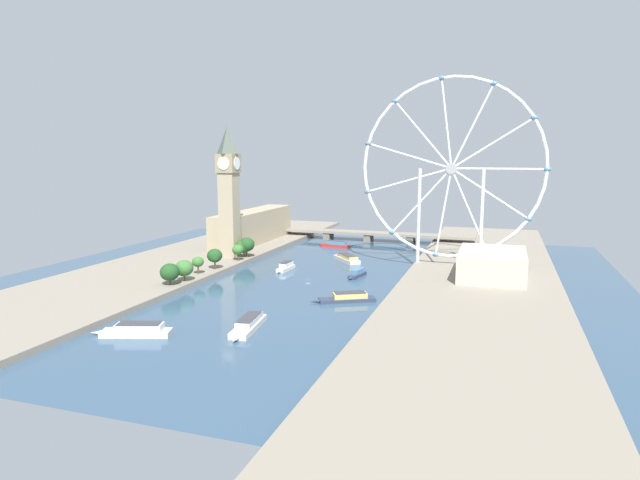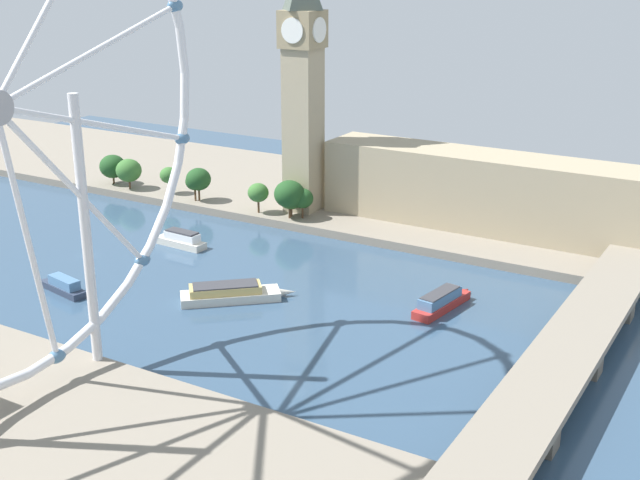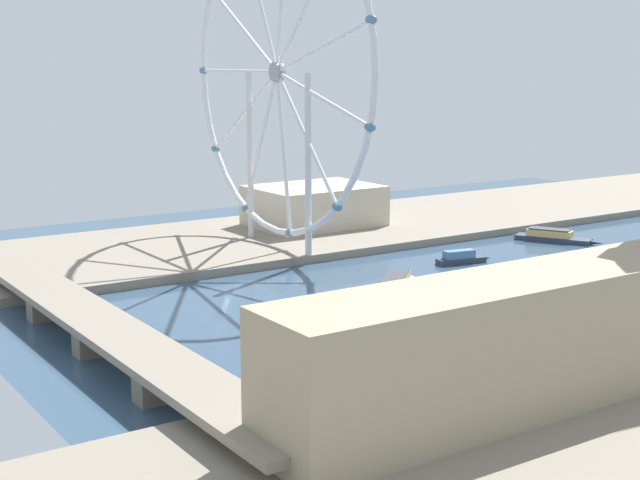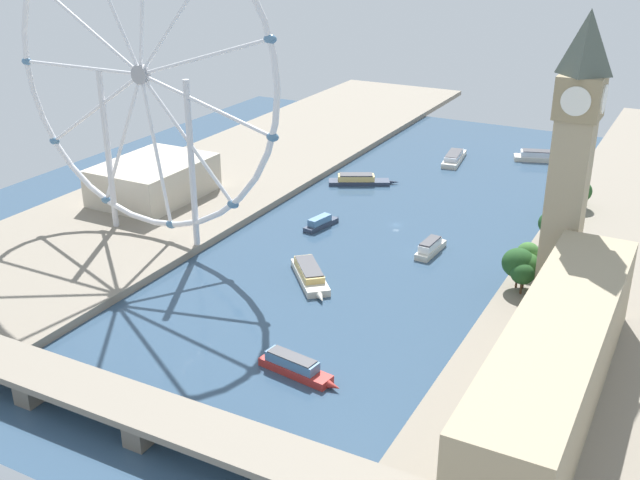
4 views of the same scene
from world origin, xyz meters
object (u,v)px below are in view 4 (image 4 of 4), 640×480
(tour_boat_2, at_px, (310,275))
(tour_boat_6, at_px, (542,157))
(tour_boat_5, at_px, (359,180))
(clock_tower, at_px, (572,156))
(river_bridge, at_px, (149,414))
(riverside_hall, at_px, (154,180))
(tour_boat_4, at_px, (431,247))
(parliament_block, at_px, (555,363))
(tour_boat_1, at_px, (296,367))
(ferris_wheel, at_px, (141,76))
(tour_boat_3, at_px, (454,157))
(tour_boat_0, at_px, (321,223))

(tour_boat_2, relative_size, tour_boat_6, 0.84)
(tour_boat_2, height_order, tour_boat_5, tour_boat_2)
(clock_tower, bearing_deg, river_bridge, 58.62)
(riverside_hall, xyz_separation_m, tour_boat_4, (-130.96, -6.19, -8.96))
(parliament_block, bearing_deg, tour_boat_5, -49.78)
(tour_boat_1, relative_size, tour_boat_4, 1.20)
(parliament_block, xyz_separation_m, tour_boat_6, (53.72, -228.26, -14.04))
(riverside_hall, distance_m, tour_boat_6, 205.76)
(clock_tower, xyz_separation_m, tour_boat_5, (111.30, -80.74, -49.55))
(clock_tower, height_order, tour_boat_1, clock_tower)
(ferris_wheel, bearing_deg, tour_boat_1, 149.51)
(tour_boat_3, xyz_separation_m, tour_boat_5, (29.23, 58.18, -0.13))
(tour_boat_4, relative_size, tour_boat_5, 0.70)
(parliament_block, bearing_deg, ferris_wheel, -14.74)
(ferris_wheel, bearing_deg, parliament_block, 165.26)
(riverside_hall, distance_m, tour_boat_1, 157.23)
(tour_boat_1, bearing_deg, river_bridge, -106.04)
(ferris_wheel, distance_m, tour_boat_2, 96.65)
(river_bridge, distance_m, tour_boat_3, 260.57)
(clock_tower, distance_m, tour_boat_0, 114.97)
(clock_tower, xyz_separation_m, parliament_block, (-13.11, 66.40, -35.21))
(tour_boat_3, bearing_deg, riverside_hall, 133.85)
(tour_boat_1, xyz_separation_m, tour_boat_6, (-14.78, -242.05, -0.02))
(river_bridge, bearing_deg, riverside_hall, -51.19)
(tour_boat_2, distance_m, tour_boat_3, 163.58)
(riverside_hall, distance_m, tour_boat_2, 108.03)
(tour_boat_3, distance_m, tour_boat_6, 47.39)
(riverside_hall, bearing_deg, tour_boat_2, 159.73)
(clock_tower, relative_size, tour_boat_4, 4.08)
(ferris_wheel, relative_size, riverside_hall, 2.43)
(riverside_hall, relative_size, river_bridge, 0.28)
(parliament_block, bearing_deg, tour_boat_0, -37.81)
(tour_boat_4, bearing_deg, parliament_block, -140.19)
(riverside_hall, relative_size, tour_boat_2, 1.77)
(parliament_block, height_order, tour_boat_4, parliament_block)
(tour_boat_2, distance_m, tour_boat_5, 109.67)
(tour_boat_2, bearing_deg, tour_boat_1, -16.62)
(riverside_hall, bearing_deg, parliament_block, 157.95)
(clock_tower, xyz_separation_m, riverside_hall, (181.98, -12.63, -40.27))
(tour_boat_0, height_order, tour_boat_1, tour_boat_1)
(parliament_block, distance_m, tour_boat_1, 71.27)
(tour_boat_0, bearing_deg, tour_boat_5, 20.84)
(parliament_block, height_order, tour_boat_3, parliament_block)
(parliament_block, height_order, tour_boat_5, parliament_block)
(ferris_wheel, relative_size, tour_boat_3, 3.43)
(tour_boat_1, xyz_separation_m, tour_boat_2, (25.61, -55.53, -0.15))
(ferris_wheel, xyz_separation_m, tour_boat_1, (-97.63, 57.48, -64.28))
(parliament_block, bearing_deg, riverside_hall, -22.05)
(tour_boat_0, xyz_separation_m, tour_boat_4, (-50.26, 3.53, 0.38))
(ferris_wheel, relative_size, tour_boat_6, 3.63)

